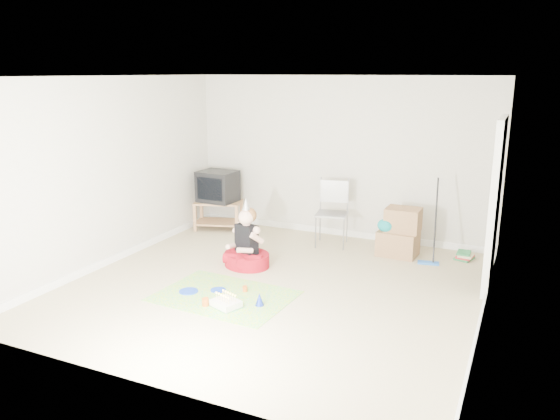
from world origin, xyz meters
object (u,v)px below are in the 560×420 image
at_px(folding_chair, 332,214).
at_px(tv_stand, 219,213).
at_px(crt_tv, 218,186).
at_px(cardboard_boxes, 399,233).
at_px(seated_woman, 247,251).
at_px(birthday_cake, 226,304).

bearing_deg(folding_chair, tv_stand, 178.14).
distance_m(crt_tv, folding_chair, 2.10).
bearing_deg(folding_chair, cardboard_boxes, -1.91).
height_order(crt_tv, seated_woman, crt_tv).
relative_size(crt_tv, seated_woman, 0.62).
relative_size(crt_tv, folding_chair, 0.58).
distance_m(tv_stand, seated_woman, 1.97).
height_order(crt_tv, cardboard_boxes, crt_tv).
bearing_deg(folding_chair, crt_tv, 178.14).
xyz_separation_m(folding_chair, cardboard_boxes, (1.07, -0.04, -0.16)).
distance_m(folding_chair, cardboard_boxes, 1.08).
relative_size(crt_tv, birthday_cake, 1.61).
distance_m(folding_chair, seated_woman, 1.61).
bearing_deg(tv_stand, birthday_cake, -57.77).
height_order(seated_woman, birthday_cake, seated_woman).
height_order(cardboard_boxes, birthday_cake, cardboard_boxes).
bearing_deg(seated_woman, birthday_cake, -71.91).
height_order(tv_stand, crt_tv, crt_tv).
relative_size(tv_stand, cardboard_boxes, 1.25).
bearing_deg(crt_tv, folding_chair, 0.58).
bearing_deg(folding_chair, seated_woman, -118.85).
bearing_deg(cardboard_boxes, tv_stand, 178.13).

